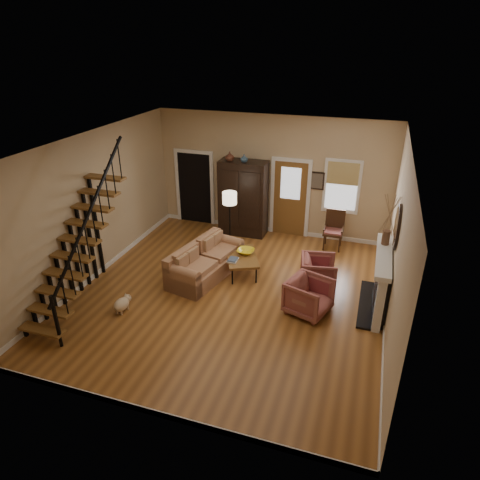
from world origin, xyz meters
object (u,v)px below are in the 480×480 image
(sofa, at_px, (206,261))
(armchair_left, at_px, (309,297))
(coffee_table, at_px, (242,264))
(armchair_right, at_px, (318,272))
(side_chair, at_px, (333,231))
(floor_lamp, at_px, (230,222))
(armoire, at_px, (243,198))

(sofa, xyz_separation_m, armchair_left, (2.54, -0.72, -0.01))
(coffee_table, distance_m, armchair_right, 1.82)
(sofa, bearing_deg, armchair_left, -3.54)
(side_chair, bearing_deg, coffee_table, -133.82)
(coffee_table, relative_size, floor_lamp, 0.74)
(armoire, distance_m, sofa, 2.66)
(armoire, relative_size, armchair_right, 2.68)
(armoire, xyz_separation_m, floor_lamp, (-0.01, -1.11, -0.25))
(armchair_right, height_order, floor_lamp, floor_lamp)
(armoire, relative_size, coffee_table, 1.79)
(sofa, bearing_deg, side_chair, 54.21)
(armchair_right, bearing_deg, armoire, 37.52)
(side_chair, bearing_deg, armoire, 175.52)
(armchair_right, bearing_deg, floor_lamp, 55.41)
(floor_lamp, bearing_deg, armchair_left, -41.70)
(armchair_left, height_order, floor_lamp, floor_lamp)
(armoire, relative_size, floor_lamp, 1.32)
(armchair_left, bearing_deg, armchair_right, 16.94)
(armchair_right, bearing_deg, sofa, 87.49)
(armoire, bearing_deg, sofa, -92.07)
(floor_lamp, relative_size, side_chair, 1.56)
(floor_lamp, bearing_deg, side_chair, 19.54)
(side_chair, bearing_deg, armchair_right, -92.26)
(armchair_left, height_order, side_chair, side_chair)
(armoire, relative_size, side_chair, 2.06)
(armoire, height_order, floor_lamp, armoire)
(sofa, distance_m, side_chair, 3.56)
(armoire, bearing_deg, side_chair, -4.48)
(armchair_right, bearing_deg, armchair_left, 167.79)
(floor_lamp, bearing_deg, sofa, -93.28)
(sofa, bearing_deg, floor_lamp, 98.98)
(armchair_right, height_order, side_chair, side_chair)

